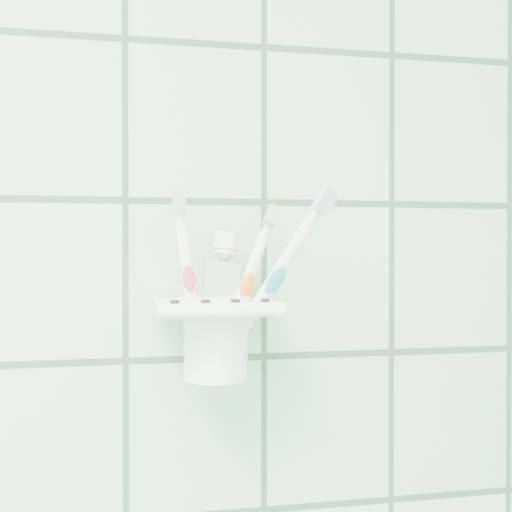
{
  "coord_description": "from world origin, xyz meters",
  "views": [
    {
      "loc": [
        0.58,
        0.53,
        1.37
      ],
      "look_at": [
        0.7,
        1.1,
        1.36
      ],
      "focal_mm": 45.0,
      "sensor_mm": 36.0,
      "label": 1
    }
  ],
  "objects_px": {
    "toothbrush_blue": "(214,280)",
    "toothbrush_orange": "(216,264)",
    "toothbrush_pink": "(200,278)",
    "cup": "(216,333)",
    "holder_bracket": "(216,308)",
    "toothpaste_tube": "(213,290)"
  },
  "relations": [
    {
      "from": "toothbrush_pink",
      "to": "toothbrush_blue",
      "type": "xyz_separation_m",
      "value": [
        0.01,
        -0.01,
        -0.0
      ]
    },
    {
      "from": "toothbrush_pink",
      "to": "toothbrush_blue",
      "type": "bearing_deg",
      "value": -46.94
    },
    {
      "from": "toothbrush_blue",
      "to": "toothbrush_orange",
      "type": "distance_m",
      "value": 0.02
    },
    {
      "from": "toothpaste_tube",
      "to": "cup",
      "type": "bearing_deg",
      "value": -60.8
    },
    {
      "from": "holder_bracket",
      "to": "cup",
      "type": "height_order",
      "value": "same"
    },
    {
      "from": "toothbrush_pink",
      "to": "toothpaste_tube",
      "type": "relative_size",
      "value": 1.27
    },
    {
      "from": "cup",
      "to": "holder_bracket",
      "type": "bearing_deg",
      "value": -99.9
    },
    {
      "from": "holder_bracket",
      "to": "toothbrush_pink",
      "type": "height_order",
      "value": "toothbrush_pink"
    },
    {
      "from": "toothbrush_orange",
      "to": "toothbrush_pink",
      "type": "bearing_deg",
      "value": 144.01
    },
    {
      "from": "cup",
      "to": "toothbrush_pink",
      "type": "distance_m",
      "value": 0.06
    },
    {
      "from": "toothbrush_pink",
      "to": "toothbrush_orange",
      "type": "distance_m",
      "value": 0.02
    },
    {
      "from": "toothbrush_orange",
      "to": "toothbrush_blue",
      "type": "bearing_deg",
      "value": -131.7
    },
    {
      "from": "cup",
      "to": "toothbrush_orange",
      "type": "bearing_deg",
      "value": -93.35
    },
    {
      "from": "holder_bracket",
      "to": "cup",
      "type": "bearing_deg",
      "value": 80.1
    },
    {
      "from": "toothbrush_orange",
      "to": "toothpaste_tube",
      "type": "xyz_separation_m",
      "value": [
        -0.0,
        0.01,
        -0.03
      ]
    },
    {
      "from": "cup",
      "to": "toothbrush_pink",
      "type": "height_order",
      "value": "toothbrush_pink"
    },
    {
      "from": "toothbrush_pink",
      "to": "toothbrush_orange",
      "type": "relative_size",
      "value": 0.89
    },
    {
      "from": "toothbrush_blue",
      "to": "toothpaste_tube",
      "type": "bearing_deg",
      "value": 87.33
    },
    {
      "from": "holder_bracket",
      "to": "cup",
      "type": "relative_size",
      "value": 1.45
    },
    {
      "from": "cup",
      "to": "toothpaste_tube",
      "type": "distance_m",
      "value": 0.04
    },
    {
      "from": "cup",
      "to": "toothbrush_orange",
      "type": "height_order",
      "value": "toothbrush_orange"
    },
    {
      "from": "toothpaste_tube",
      "to": "toothbrush_pink",
      "type": "bearing_deg",
      "value": -156.61
    }
  ]
}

